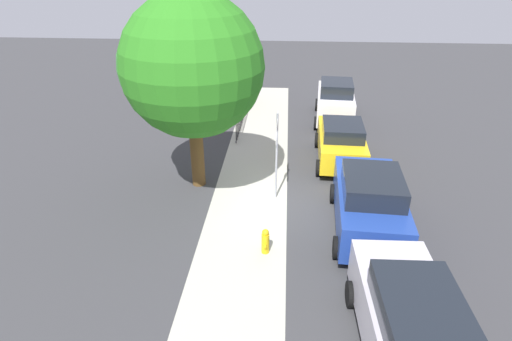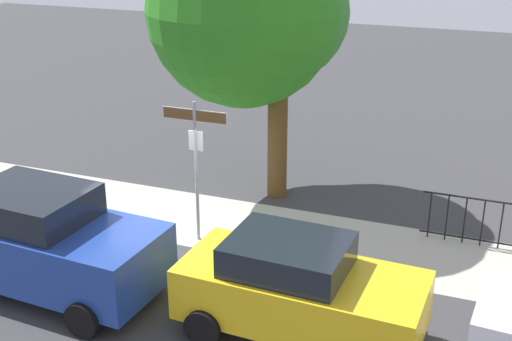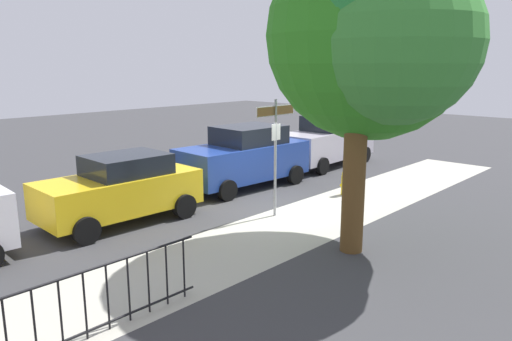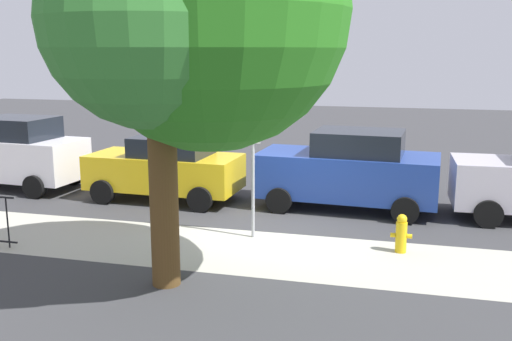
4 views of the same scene
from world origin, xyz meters
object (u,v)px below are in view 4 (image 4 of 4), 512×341
car_yellow (166,167)px  car_white (14,153)px  street_sign (253,137)px  shade_tree (192,1)px  fire_hydrant (401,234)px  car_blue (349,170)px

car_yellow → car_white: 4.81m
street_sign → car_yellow: size_ratio=0.76×
shade_tree → fire_hydrant: bearing=-141.1°
car_blue → fire_hydrant: (-1.33, 3.03, -0.61)m
shade_tree → car_blue: 7.05m
car_blue → fire_hydrant: size_ratio=5.81×
street_sign → car_white: bearing=-19.1°
car_white → car_blue: bearing=-175.1°
fire_hydrant → street_sign: bearing=-3.7°
shade_tree → car_blue: shade_tree is taller
car_white → fire_hydrant: size_ratio=5.47×
shade_tree → car_yellow: 7.17m
shade_tree → car_white: 10.15m
car_blue → fire_hydrant: 3.37m
fire_hydrant → car_blue: bearing=-66.3°
street_sign → car_white: street_sign is taller
shade_tree → car_yellow: size_ratio=1.66×
shade_tree → car_yellow: shade_tree is taller
street_sign → fire_hydrant: 3.56m
street_sign → car_yellow: (3.06, -2.52, -1.29)m
car_yellow → car_white: car_white is taller
car_yellow → car_blue: bearing=-174.2°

